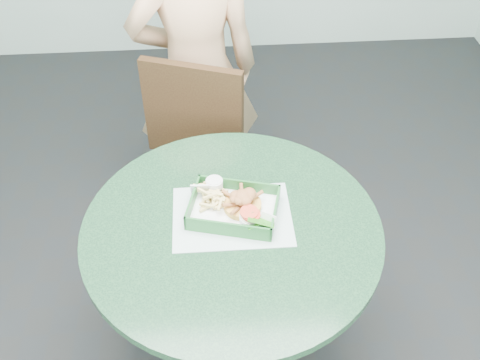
{
  "coord_description": "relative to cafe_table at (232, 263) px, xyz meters",
  "views": [
    {
      "loc": [
        -0.06,
        -1.22,
        2.11
      ],
      "look_at": [
        0.03,
        0.1,
        0.88
      ],
      "focal_mm": 42.0,
      "sensor_mm": 36.0,
      "label": 1
    }
  ],
  "objects": [
    {
      "name": "cafe_table",
      "position": [
        0.0,
        0.0,
        0.0
      ],
      "size": [
        0.97,
        0.97,
        0.75
      ],
      "color": "black",
      "rests_on": "floor"
    },
    {
      "name": "placemat",
      "position": [
        0.0,
        0.04,
        0.17
      ],
      "size": [
        0.39,
        0.29,
        0.0
      ],
      "primitive_type": "cube",
      "rotation": [
        0.0,
        0.0,
        -0.0
      ],
      "color": "#A1B8B6",
      "rests_on": "cafe_table"
    },
    {
      "name": "garnish_cup",
      "position": [
        0.08,
        0.01,
        0.21
      ],
      "size": [
        0.11,
        0.1,
        0.04
      ],
      "rotation": [
        0.0,
        0.0,
        -0.43
      ],
      "color": "white",
      "rests_on": "food_basket"
    },
    {
      "name": "food_basket",
      "position": [
        0.01,
        0.05,
        0.19
      ],
      "size": [
        0.28,
        0.2,
        0.06
      ],
      "rotation": [
        0.0,
        0.0,
        -0.26
      ],
      "color": "#1F5E28",
      "rests_on": "placemat"
    },
    {
      "name": "dining_chair",
      "position": [
        -0.12,
        0.61,
        -0.05
      ],
      "size": [
        0.43,
        0.43,
        0.93
      ],
      "rotation": [
        0.0,
        0.0,
        -0.34
      ],
      "color": "#4B2212",
      "rests_on": "floor"
    },
    {
      "name": "fries_pile",
      "position": [
        -0.07,
        0.09,
        0.21
      ],
      "size": [
        0.11,
        0.11,
        0.04
      ],
      "primitive_type": null,
      "rotation": [
        0.0,
        0.0,
        0.06
      ],
      "color": "#D4BC6F",
      "rests_on": "food_basket"
    },
    {
      "name": "floor",
      "position": [
        0.0,
        0.0,
        -0.58
      ],
      "size": [
        4.0,
        5.0,
        0.02
      ],
      "primitive_type": "cube",
      "color": "#303335",
      "rests_on": "ground"
    },
    {
      "name": "sauce_ramekin",
      "position": [
        -0.07,
        0.13,
        0.22
      ],
      "size": [
        0.06,
        0.06,
        0.03
      ],
      "rotation": [
        0.0,
        0.0,
        -0.36
      ],
      "color": "silver",
      "rests_on": "food_basket"
    },
    {
      "name": "crab_sandwich",
      "position": [
        0.04,
        0.07,
        0.22
      ],
      "size": [
        0.12,
        0.12,
        0.07
      ],
      "rotation": [
        0.0,
        0.0,
        -0.02
      ],
      "color": "gold",
      "rests_on": "food_basket"
    },
    {
      "name": "diner_person",
      "position": [
        -0.1,
        0.9,
        0.22
      ],
      "size": [
        0.63,
        0.46,
        1.6
      ],
      "primitive_type": "imported",
      "rotation": [
        0.0,
        0.0,
        3.28
      ],
      "color": "tan",
      "rests_on": "floor"
    }
  ]
}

